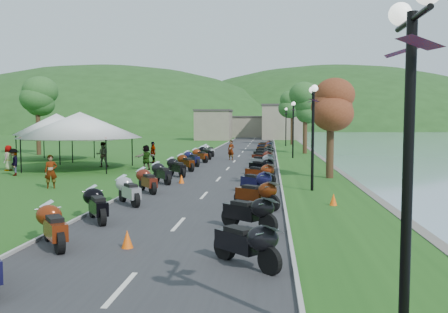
{
  "coord_description": "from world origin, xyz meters",
  "views": [
    {
      "loc": [
        2.98,
        -5.05,
        3.41
      ],
      "look_at": [
        0.28,
        22.44,
        1.3
      ],
      "focal_mm": 38.0,
      "sensor_mm": 36.0,
      "label": 1
    }
  ],
  "objects": [
    {
      "name": "far_building",
      "position": [
        -2.0,
        85.0,
        2.5
      ],
      "size": [
        18.0,
        16.0,
        5.0
      ],
      "primitive_type": "cube",
      "color": "gray",
      "rests_on": "ground"
    },
    {
      "name": "road",
      "position": [
        0.0,
        40.0,
        0.01
      ],
      "size": [
        7.0,
        120.0,
        0.02
      ],
      "primitive_type": "cube",
      "color": "#2F2F31",
      "rests_on": "ground"
    },
    {
      "name": "traffic_cone_near",
      "position": [
        -0.8,
        7.02,
        0.25
      ],
      "size": [
        0.32,
        0.32,
        0.5
      ],
      "primitive_type": "cone",
      "color": "#F2590C",
      "rests_on": "ground"
    },
    {
      "name": "pedestrian_a",
      "position": [
        -7.98,
        17.61,
        0.0
      ],
      "size": [
        0.75,
        0.67,
        1.69
      ],
      "primitive_type": "imported",
      "rotation": [
        0.0,
        0.0,
        0.44
      ],
      "color": "slate",
      "rests_on": "ground"
    },
    {
      "name": "hills_backdrop",
      "position": [
        0.0,
        200.0,
        0.0
      ],
      "size": [
        360.0,
        120.0,
        76.0
      ],
      "primitive_type": null,
      "color": "#285621",
      "rests_on": "ground"
    },
    {
      "name": "pedestrian_c",
      "position": [
        -12.78,
        22.62,
        0.0
      ],
      "size": [
        1.01,
        1.14,
        1.68
      ],
      "primitive_type": "imported",
      "rotation": [
        0.0,
        0.0,
        5.35
      ],
      "color": "slate",
      "rests_on": "ground"
    },
    {
      "name": "streetlamp_near",
      "position": [
        4.78,
        1.35,
        2.5
      ],
      "size": [
        1.4,
        1.4,
        5.0
      ],
      "primitive_type": null,
      "color": "black",
      "rests_on": "ground"
    },
    {
      "name": "tree_lakeside",
      "position": [
        6.47,
        23.19,
        3.32
      ],
      "size": [
        2.39,
        2.39,
        6.64
      ],
      "primitive_type": null,
      "color": "#356E2D",
      "rests_on": "ground"
    },
    {
      "name": "vendor_tent_side",
      "position": [
        -15.23,
        33.88,
        2.0
      ],
      "size": [
        4.74,
        4.74,
        4.0
      ],
      "primitive_type": null,
      "color": "silver",
      "rests_on": "ground"
    },
    {
      "name": "pedestrian_b",
      "position": [
        -9.3,
        28.58,
        0.0
      ],
      "size": [
        1.01,
        0.78,
        1.83
      ],
      "primitive_type": "imported",
      "rotation": [
        0.0,
        0.0,
        3.52
      ],
      "color": "slate",
      "rests_on": "ground"
    },
    {
      "name": "vendor_tent_main",
      "position": [
        -10.25,
        26.9,
        2.0
      ],
      "size": [
        5.69,
        5.69,
        4.0
      ],
      "primitive_type": null,
      "color": "silver",
      "rests_on": "ground"
    },
    {
      "name": "moto_row_right",
      "position": [
        2.37,
        27.62,
        0.55
      ],
      "size": [
        2.6,
        46.13,
        1.1
      ],
      "primitive_type": null,
      "color": "#331411",
      "rests_on": "ground"
    },
    {
      "name": "moto_row_left",
      "position": [
        -2.74,
        16.64,
        0.55
      ],
      "size": [
        2.6,
        47.71,
        1.1
      ],
      "primitive_type": null,
      "color": "#331411",
      "rests_on": "ground"
    }
  ]
}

